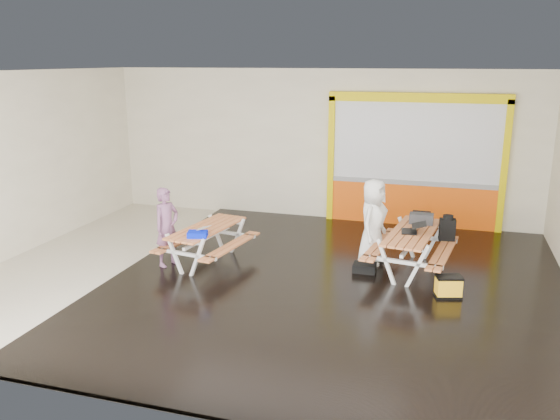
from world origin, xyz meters
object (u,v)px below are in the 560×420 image
(person_left, at_px, (167,227))
(dark_case, at_px, (364,268))
(picnic_table_right, at_px, (412,241))
(person_right, at_px, (373,222))
(toolbox, at_px, (421,219))
(fluke_bag, at_px, (448,287))
(picnic_table_left, at_px, (207,236))
(blue_pouch, at_px, (198,234))
(backpack, at_px, (447,228))
(laptop_right, at_px, (413,229))
(laptop_left, at_px, (199,231))

(person_left, bearing_deg, dark_case, -58.30)
(picnic_table_right, xyz_separation_m, dark_case, (-0.78, -0.29, -0.48))
(person_right, distance_m, toolbox, 0.89)
(person_left, bearing_deg, fluke_bag, -69.65)
(picnic_table_left, bearing_deg, person_right, 16.90)
(blue_pouch, bearing_deg, fluke_bag, 3.17)
(picnic_table_left, relative_size, toolbox, 4.66)
(backpack, distance_m, dark_case, 1.73)
(person_left, height_order, dark_case, person_left)
(person_right, bearing_deg, laptop_right, -100.54)
(person_right, relative_size, backpack, 3.32)
(picnic_table_left, xyz_separation_m, person_left, (-0.65, -0.31, 0.20))
(laptop_left, bearing_deg, picnic_table_right, 15.93)
(fluke_bag, bearing_deg, backpack, 92.58)
(picnic_table_left, relative_size, backpack, 4.16)
(laptop_left, height_order, fluke_bag, laptop_left)
(toolbox, height_order, backpack, toolbox)
(picnic_table_left, relative_size, picnic_table_right, 0.93)
(picnic_table_right, height_order, dark_case, picnic_table_right)
(picnic_table_left, relative_size, person_left, 1.37)
(laptop_right, bearing_deg, toolbox, 79.01)
(picnic_table_right, relative_size, toolbox, 5.00)
(picnic_table_right, relative_size, fluke_bag, 4.63)
(blue_pouch, bearing_deg, backpack, 24.00)
(person_left, xyz_separation_m, backpack, (4.86, 1.55, -0.05))
(fluke_bag, bearing_deg, picnic_table_left, 175.19)
(laptop_right, distance_m, dark_case, 1.08)
(picnic_table_left, xyz_separation_m, laptop_right, (3.63, 0.57, 0.28))
(toolbox, relative_size, dark_case, 1.08)
(dark_case, relative_size, fluke_bag, 0.86)
(picnic_table_right, relative_size, person_left, 1.48)
(picnic_table_right, relative_size, dark_case, 5.39)
(laptop_right, bearing_deg, laptop_left, -165.16)
(picnic_table_right, xyz_separation_m, person_left, (-4.28, -0.95, 0.16))
(picnic_table_left, bearing_deg, blue_pouch, -81.49)
(laptop_left, bearing_deg, picnic_table_left, 93.82)
(person_right, bearing_deg, backpack, -61.80)
(laptop_left, distance_m, backpack, 4.49)
(picnic_table_right, bearing_deg, person_left, -167.44)
(dark_case, bearing_deg, laptop_left, -165.29)
(picnic_table_right, distance_m, person_right, 0.80)
(picnic_table_left, xyz_separation_m, dark_case, (2.85, 0.35, -0.44))
(person_right, bearing_deg, dark_case, -172.50)
(person_right, height_order, toolbox, person_right)
(person_left, bearing_deg, picnic_table_left, -43.31)
(person_left, xyz_separation_m, laptop_right, (4.28, 0.88, 0.08))
(picnic_table_right, distance_m, person_left, 4.38)
(blue_pouch, bearing_deg, person_left, 159.03)
(person_left, xyz_separation_m, dark_case, (3.50, 0.67, -0.64))
(picnic_table_right, bearing_deg, dark_case, -159.73)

